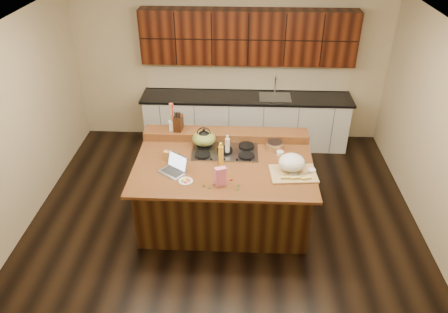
{
  "coord_description": "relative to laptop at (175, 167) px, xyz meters",
  "views": [
    {
      "loc": [
        0.23,
        -4.92,
        4.08
      ],
      "look_at": [
        0.0,
        0.05,
        1.0
      ],
      "focal_mm": 35.0,
      "sensor_mm": 36.0,
      "label": 1
    }
  ],
  "objects": [
    {
      "name": "kettle",
      "position": [
        0.33,
        0.64,
        0.08
      ],
      "size": [
        0.27,
        0.27,
        0.2
      ],
      "primitive_type": "ellipsoid",
      "rotation": [
        0.0,
        0.0,
        0.26
      ],
      "color": "black",
      "rests_on": "cooktop"
    },
    {
      "name": "strainer_bowl",
      "position": [
        1.33,
        0.64,
        -0.02
      ],
      "size": [
        0.27,
        0.27,
        0.09
      ],
      "primitive_type": "cylinder",
      "rotation": [
        0.0,
        0.0,
        -0.15
      ],
      "color": "#996B3F",
      "rests_on": "island"
    },
    {
      "name": "back_ledge",
      "position": [
        0.63,
        0.91,
        -0.0
      ],
      "size": [
        2.4,
        0.3,
        0.12
      ],
      "primitive_type": "cube",
      "color": "black",
      "rests_on": "island"
    },
    {
      "name": "gumdrop_0",
      "position": [
        0.75,
        -0.18,
        -0.05
      ],
      "size": [
        0.02,
        0.02,
        0.02
      ],
      "primitive_type": "ellipsoid",
      "color": "red",
      "rests_on": "island"
    },
    {
      "name": "gumdrop_6",
      "position": [
        0.64,
        -0.2,
        -0.05
      ],
      "size": [
        0.02,
        0.02,
        0.02
      ],
      "primitive_type": "ellipsoid",
      "color": "red",
      "rests_on": "island"
    },
    {
      "name": "gumdrop_9",
      "position": [
        0.57,
        -0.19,
        -0.05
      ],
      "size": [
        0.02,
        0.02,
        0.02
      ],
      "primitive_type": "ellipsoid",
      "color": "#198C26",
      "rests_on": "island"
    },
    {
      "name": "gumdrop_3",
      "position": [
        0.83,
        -0.39,
        -0.05
      ],
      "size": [
        0.02,
        0.02,
        0.02
      ],
      "primitive_type": "ellipsoid",
      "color": "#198C26",
      "rests_on": "island"
    },
    {
      "name": "gumdrop_5",
      "position": [
        0.84,
        -0.3,
        -0.05
      ],
      "size": [
        0.02,
        0.02,
        0.02
      ],
      "primitive_type": "ellipsoid",
      "color": "#198C26",
      "rests_on": "island"
    },
    {
      "name": "cooktop",
      "position": [
        0.63,
        0.51,
        -0.05
      ],
      "size": [
        0.92,
        0.52,
        0.05
      ],
      "color": "gray",
      "rests_on": "island"
    },
    {
      "name": "knife_block",
      "position": [
        -0.07,
        0.91,
        0.17
      ],
      "size": [
        0.13,
        0.2,
        0.23
      ],
      "primitive_type": "cube",
      "rotation": [
        0.0,
        0.0,
        -0.12
      ],
      "color": "black",
      "rests_on": "back_ledge"
    },
    {
      "name": "candy_plate",
      "position": [
        0.17,
        -0.23,
        -0.05
      ],
      "size": [
        0.19,
        0.19,
        0.01
      ],
      "primitive_type": "cylinder",
      "rotation": [
        0.0,
        0.0,
        0.06
      ],
      "color": "white",
      "rests_on": "island"
    },
    {
      "name": "oil_bottle",
      "position": [
        0.59,
        0.21,
        0.07
      ],
      "size": [
        0.08,
        0.08,
        0.27
      ],
      "primitive_type": "cylinder",
      "rotation": [
        0.0,
        0.0,
        -0.1
      ],
      "color": "gold",
      "rests_on": "island"
    },
    {
      "name": "ramekin_c",
      "position": [
        1.4,
        0.49,
        -0.04
      ],
      "size": [
        0.12,
        0.12,
        0.04
      ],
      "primitive_type": "cylinder",
      "rotation": [
        0.0,
        0.0,
        0.2
      ],
      "color": "white",
      "rests_on": "island"
    },
    {
      "name": "gumdrop_13",
      "position": [
        0.41,
        -0.32,
        -0.05
      ],
      "size": [
        0.02,
        0.02,
        0.02
      ],
      "primitive_type": "ellipsoid",
      "color": "#198C26",
      "rests_on": "island"
    },
    {
      "name": "back_counter",
      "position": [
        0.93,
        2.44,
        0.0
      ],
      "size": [
        3.7,
        0.66,
        2.4
      ],
      "color": "silver",
      "rests_on": "ground"
    },
    {
      "name": "package_box",
      "position": [
        -0.13,
        0.27,
        0.01
      ],
      "size": [
        0.11,
        0.09,
        0.14
      ],
      "primitive_type": "cube",
      "rotation": [
        0.0,
        0.0,
        -0.25
      ],
      "color": "#B88441",
      "rests_on": "island"
    },
    {
      "name": "gumdrop_10",
      "position": [
        0.66,
        -0.19,
        -0.05
      ],
      "size": [
        0.02,
        0.02,
        0.02
      ],
      "primitive_type": "ellipsoid",
      "color": "red",
      "rests_on": "island"
    },
    {
      "name": "gumdrop_11",
      "position": [
        0.53,
        -0.28,
        -0.05
      ],
      "size": [
        0.02,
        0.02,
        0.02
      ],
      "primitive_type": "ellipsoid",
      "color": "#198C26",
      "rests_on": "island"
    },
    {
      "name": "vinegar_bottle",
      "position": [
        0.67,
        0.45,
        0.06
      ],
      "size": [
        0.08,
        0.08,
        0.25
      ],
      "primitive_type": "cylinder",
      "rotation": [
        0.0,
        0.0,
        0.28
      ],
      "color": "silver",
      "rests_on": "island"
    },
    {
      "name": "laptop",
      "position": [
        0.0,
        0.0,
        0.0
      ],
      "size": [
        0.41,
        0.4,
        0.23
      ],
      "rotation": [
        0.0,
        0.0,
        -0.63
      ],
      "color": "#B7B7BC",
      "rests_on": "island"
    },
    {
      "name": "gumdrop_7",
      "position": [
        0.59,
        -0.22,
        -0.05
      ],
      "size": [
        0.02,
        0.02,
        0.02
      ],
      "primitive_type": "ellipsoid",
      "color": "#198C26",
      "rests_on": "island"
    },
    {
      "name": "green_bowl",
      "position": [
        0.33,
        0.64,
        0.08
      ],
      "size": [
        0.36,
        0.36,
        0.18
      ],
      "primitive_type": "ellipsoid",
      "rotation": [
        0.0,
        0.0,
        -0.07
      ],
      "color": "olive",
      "rests_on": "cooktop"
    },
    {
      "name": "room",
      "position": [
        0.63,
        0.21,
        0.37
      ],
      "size": [
        5.52,
        5.02,
        2.72
      ],
      "color": "black",
      "rests_on": "ground"
    },
    {
      "name": "gumdrop_8",
      "position": [
        0.74,
        -0.18,
        -0.05
      ],
      "size": [
        0.02,
        0.02,
        0.02
      ],
      "primitive_type": "ellipsoid",
      "color": "red",
      "rests_on": "island"
    },
    {
      "name": "utensil_crock",
      "position": [
        -0.15,
        0.91,
        0.13
      ],
      "size": [
        0.15,
        0.15,
        0.14
      ],
      "primitive_type": "cylinder",
      "rotation": [
        0.0,
        0.0,
        -0.25
      ],
      "color": "white",
      "rests_on": "back_ledge"
    },
    {
      "name": "gumdrop_12",
      "position": [
        0.61,
        -0.25,
        -0.05
      ],
      "size": [
        0.02,
        0.02,
        0.02
      ],
      "primitive_type": "ellipsoid",
      "color": "red",
      "rests_on": "island"
    },
    {
      "name": "kitchen_timer",
      "position": [
        1.43,
        -0.11,
        -0.03
      ],
      "size": [
        0.08,
        0.08,
        0.07
      ],
      "primitive_type": "cone",
      "rotation": [
        0.0,
        0.0,
        -0.01
      ],
      "color": "silver",
      "rests_on": "island"
    },
    {
      "name": "wooden_tray",
      "position": [
        1.52,
        0.05,
        0.05
      ],
      "size": [
        0.62,
        0.49,
        0.24
      ],
      "rotation": [
        0.0,
        0.0,
        0.09
      ],
      "color": "tan",
      "rests_on": "island"
    },
    {
      "name": "gumdrop_1",
      "position": [
        0.48,
        -0.36,
        -0.05
      ],
      "size": [
        0.02,
        0.02,
        0.02
      ],
      "primitive_type": "ellipsoid",
      "color": "#198C26",
      "rests_on": "island"
    },
    {
      "name": "gumdrop_4",
      "position": [
        0.58,
        -0.18,
        -0.05
      ],
      "size": [
        0.02,
        0.02,
        0.02
      ],
      "primitive_type": "ellipsoid",
      "color": "red",
      "rests_on": "island"
    },
    {
      "name": "gumdrop_2",
      "position": [
        0.62,
        -0.25,
        -0.05
      ],
      "size": [
        0.02,
        0.02,
        0.02
      ],
      "primitive_type": "ellipsoid",
      "color": "red",
      "rests_on": "island"
    },
    {
      "name": "pink_bag",
      "position": [
        0.61,
        -0.28,
        0.06
      ],
      "size": [
        0.15,
        0.12,
        0.25
      ],
      "primitive_type": "cube",
      "rotation": [
        0.0,
        0.0,
        0.39
      ],
      "color": "pink",
      "rests_on": "island"
    },
    {
      "name": "ramekin_a",
      "position": [
        1.54,
        -0.04,
        -0.04
      ],
      "size": [
        0.11,
        0.11,
        0.04
      ],
      "primitive_type": "cylinder",
      "rotation": [
        0.0,
        0.0,
        0.09
      ],
      "color": "white",
      "rests_on": "island"
    },
    {
      "name": "ramekin_b",
      "position": [
        1.78,
        0.05,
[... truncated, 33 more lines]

